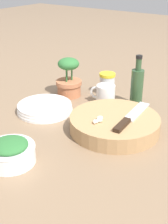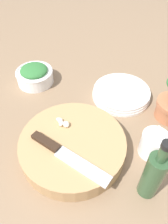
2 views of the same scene
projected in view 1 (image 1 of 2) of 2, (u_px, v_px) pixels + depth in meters
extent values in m
plane|color=#7F664C|center=(77.00, 130.00, 1.03)|extent=(5.00, 5.00, 0.00)
cylinder|color=tan|center=(115.00, 124.00, 1.01)|extent=(0.29, 0.29, 0.05)
cube|color=black|center=(122.00, 125.00, 0.94)|extent=(0.09, 0.03, 0.01)
cube|color=silver|center=(137.00, 111.00, 1.03)|extent=(0.16, 0.05, 0.01)
ellipsoid|color=white|center=(95.00, 122.00, 0.96)|extent=(0.02, 0.02, 0.01)
ellipsoid|color=white|center=(99.00, 120.00, 0.96)|extent=(0.02, 0.02, 0.01)
ellipsoid|color=#F3E0CE|center=(100.00, 118.00, 0.98)|extent=(0.02, 0.02, 0.01)
ellipsoid|color=#F4E8C9|center=(100.00, 118.00, 0.98)|extent=(0.02, 0.02, 0.01)
ellipsoid|color=silver|center=(97.00, 121.00, 0.96)|extent=(0.02, 0.02, 0.01)
cylinder|color=white|center=(11.00, 155.00, 0.85)|extent=(0.13, 0.13, 0.05)
torus|color=white|center=(10.00, 147.00, 0.84)|extent=(0.14, 0.14, 0.01)
ellipsoid|color=#2D6B33|center=(10.00, 145.00, 0.84)|extent=(0.10, 0.10, 0.03)
cylinder|color=silver|center=(107.00, 85.00, 1.29)|extent=(0.06, 0.06, 0.08)
cylinder|color=yellow|center=(107.00, 75.00, 1.28)|extent=(0.07, 0.07, 0.01)
cylinder|color=white|center=(106.00, 94.00, 1.21)|extent=(0.07, 0.07, 0.07)
torus|color=white|center=(96.00, 93.00, 1.22)|extent=(0.02, 0.05, 0.05)
cylinder|color=white|center=(45.00, 110.00, 1.15)|extent=(0.20, 0.20, 0.01)
cylinder|color=white|center=(45.00, 108.00, 1.15)|extent=(0.20, 0.20, 0.01)
cylinder|color=white|center=(45.00, 105.00, 1.14)|extent=(0.20, 0.20, 0.01)
cylinder|color=#2D4C2D|center=(137.00, 88.00, 1.17)|extent=(0.05, 0.05, 0.14)
cylinder|color=#2D4C2D|center=(139.00, 64.00, 1.13)|extent=(0.02, 0.02, 0.04)
cylinder|color=black|center=(139.00, 57.00, 1.12)|extent=(0.02, 0.02, 0.01)
cylinder|color=#B26B47|center=(69.00, 88.00, 1.28)|extent=(0.10, 0.10, 0.06)
cylinder|color=#B26B47|center=(69.00, 83.00, 1.27)|extent=(0.10, 0.10, 0.02)
ellipsoid|color=#2D6B33|center=(68.00, 64.00, 1.23)|extent=(0.09, 0.09, 0.05)
cylinder|color=#2D6B33|center=(66.00, 73.00, 1.24)|extent=(0.01, 0.01, 0.07)
cylinder|color=#2D6B33|center=(67.00, 72.00, 1.25)|extent=(0.01, 0.01, 0.07)
cylinder|color=#2D6B33|center=(72.00, 72.00, 1.26)|extent=(0.01, 0.01, 0.07)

